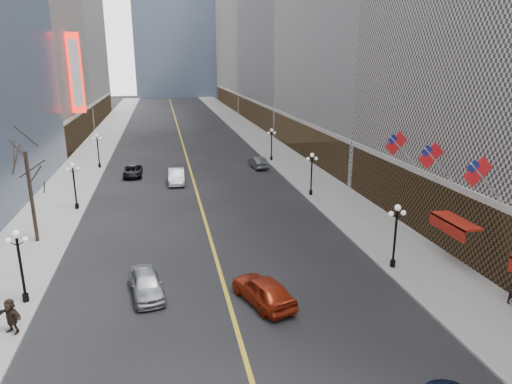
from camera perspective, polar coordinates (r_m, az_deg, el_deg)
name	(u,v)px	position (r m, az deg, el deg)	size (l,w,h in m)	color
sidewalk_east	(279,154)	(70.02, 2.92, 4.72)	(6.00, 230.00, 0.15)	gray
sidewalk_west	(87,162)	(68.68, -20.37, 3.50)	(6.00, 230.00, 0.15)	gray
lane_line	(184,147)	(77.75, -9.05, 5.63)	(0.25, 200.00, 0.02)	gold
bldg_east_c	(310,12)	(108.16, 6.76, 21.48)	(26.60, 40.60, 48.80)	gray
bldg_east_d	(267,1)	(150.17, 1.32, 22.73)	(26.60, 46.60, 62.80)	#B2A393
streetlamp_east_1	(396,229)	(32.37, 17.07, -4.48)	(1.26, 0.44, 4.52)	black
streetlamp_east_2	(312,169)	(48.20, 6.97, 2.81)	(1.26, 0.44, 4.52)	black
streetlamp_east_3	(272,141)	(65.16, 1.96, 6.40)	(1.26, 0.44, 4.52)	black
streetlamp_west_1	(20,259)	(29.85, -27.44, -7.41)	(1.26, 0.44, 4.52)	black
streetlamp_west_2	(74,181)	(46.55, -21.79, 1.28)	(1.26, 0.44, 4.52)	black
streetlamp_west_3	(98,147)	(63.95, -19.17, 5.33)	(1.26, 0.44, 4.52)	black
flag_3	(480,174)	(30.65, 26.19, 1.99)	(2.87, 0.12, 2.87)	#B2B2B7
flag_4	(433,158)	(34.62, 21.24, 4.02)	(2.87, 0.12, 2.87)	#B2B2B7
flag_5	(398,145)	(38.83, 17.31, 5.59)	(2.87, 0.12, 2.87)	#B2B2B7
awning_c	(453,222)	(34.53, 23.40, -3.52)	(1.40, 4.00, 0.93)	maroon
theatre_marquee	(76,73)	(77.47, -21.61, 13.63)	(2.00, 0.55, 12.00)	red
tree_west_far	(27,166)	(38.59, -26.71, 2.94)	(3.60, 3.60, 7.92)	#2D231C
car_nb_near	(146,284)	(29.18, -13.54, -11.08)	(1.84, 4.56, 1.56)	#9FA1A6
car_nb_mid	(176,176)	(54.22, -9.91, 1.95)	(1.79, 5.14, 1.69)	#BABABC
car_nb_far	(133,171)	(58.59, -15.14, 2.51)	(2.22, 4.81, 1.34)	black
car_sb_mid	(263,290)	(27.55, 0.91, -12.16)	(2.00, 4.98, 1.70)	maroon
car_sb_far	(258,162)	(61.24, 0.24, 3.73)	(1.59, 4.57, 1.51)	#474C4E
ped_west_far	(11,316)	(27.71, -28.32, -13.47)	(1.78, 0.51, 1.92)	black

